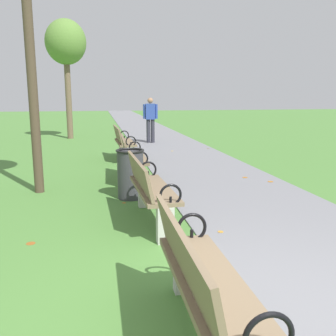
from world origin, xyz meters
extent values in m
plane|color=#4C7F38|center=(0.00, 0.00, 0.00)|extent=(80.00, 80.00, 0.00)
cube|color=slate|center=(1.26, 18.00, 0.01)|extent=(2.52, 44.00, 0.02)
cube|color=#7A664C|center=(-0.45, -0.05, 0.47)|extent=(0.45, 1.60, 0.05)
cube|color=#7A664C|center=(-0.64, -0.05, 0.70)|extent=(0.13, 1.60, 0.40)
cube|color=#B7B5AD|center=(-0.45, 0.69, 0.23)|extent=(0.20, 0.12, 0.45)
torus|color=black|center=(-0.39, 0.71, 0.59)|extent=(0.27, 0.03, 0.27)
cylinder|color=black|center=(-0.39, 0.71, 0.51)|extent=(0.03, 0.03, 0.12)
cube|color=#7A664C|center=(-0.45, 2.56, 0.47)|extent=(0.50, 1.62, 0.05)
cube|color=#7A664C|center=(-0.64, 2.55, 0.70)|extent=(0.18, 1.60, 0.40)
cube|color=#B7B5AD|center=(-0.42, 1.82, 0.23)|extent=(0.20, 0.13, 0.45)
cube|color=#B7B5AD|center=(-0.48, 3.30, 0.23)|extent=(0.20, 0.13, 0.45)
torus|color=black|center=(-0.36, 1.80, 0.59)|extent=(0.27, 0.04, 0.27)
cylinder|color=black|center=(-0.36, 1.80, 0.51)|extent=(0.03, 0.03, 0.12)
torus|color=black|center=(-0.42, 3.32, 0.59)|extent=(0.27, 0.04, 0.27)
cylinder|color=black|center=(-0.42, 3.32, 0.51)|extent=(0.03, 0.03, 0.12)
cube|color=#7A664C|center=(-0.45, 5.14, 0.47)|extent=(0.48, 1.61, 0.05)
cube|color=#7A664C|center=(-0.64, 5.14, 0.70)|extent=(0.16, 1.60, 0.40)
cube|color=#B7B5AD|center=(-0.47, 4.40, 0.23)|extent=(0.20, 0.12, 0.45)
cube|color=#B7B5AD|center=(-0.43, 5.88, 0.23)|extent=(0.20, 0.12, 0.45)
torus|color=black|center=(-0.41, 4.37, 0.59)|extent=(0.27, 0.04, 0.27)
cylinder|color=black|center=(-0.41, 4.37, 0.51)|extent=(0.03, 0.03, 0.12)
torus|color=black|center=(-0.37, 5.89, 0.59)|extent=(0.27, 0.04, 0.27)
cylinder|color=black|center=(-0.37, 5.89, 0.51)|extent=(0.03, 0.03, 0.12)
cube|color=#7A664C|center=(-0.45, 7.73, 0.47)|extent=(0.50, 1.61, 0.05)
cube|color=#7A664C|center=(-0.64, 7.72, 0.70)|extent=(0.18, 1.60, 0.40)
cube|color=#B7B5AD|center=(-0.42, 6.99, 0.23)|extent=(0.20, 0.13, 0.45)
cube|color=#B7B5AD|center=(-0.48, 8.47, 0.23)|extent=(0.20, 0.13, 0.45)
torus|color=black|center=(-0.36, 6.97, 0.59)|extent=(0.27, 0.04, 0.27)
cylinder|color=black|center=(-0.36, 6.97, 0.51)|extent=(0.03, 0.03, 0.12)
torus|color=black|center=(-0.42, 8.49, 0.59)|extent=(0.27, 0.04, 0.27)
cylinder|color=black|center=(-0.42, 8.49, 0.51)|extent=(0.03, 0.03, 0.12)
cylinder|color=#4C3D2D|center=(-2.25, 4.56, 1.93)|extent=(0.16, 0.16, 3.86)
cylinder|color=brown|center=(-2.27, 13.19, 1.60)|extent=(0.23, 0.23, 3.21)
ellipsoid|color=#5B8438|center=(-2.27, 13.19, 3.76)|extent=(1.57, 1.57, 1.73)
cylinder|color=#2D2D38|center=(0.64, 11.11, 0.45)|extent=(0.14, 0.14, 0.85)
cylinder|color=#2D2D38|center=(0.80, 11.09, 0.45)|extent=(0.14, 0.14, 0.85)
cube|color=#2D4799|center=(0.72, 11.10, 1.15)|extent=(0.36, 0.25, 0.56)
sphere|color=#9E7051|center=(0.72, 11.10, 1.54)|extent=(0.20, 0.20, 0.20)
cylinder|color=#2D4799|center=(0.50, 11.12, 1.15)|extent=(0.09, 0.09, 0.52)
cylinder|color=#2D4799|center=(0.94, 11.08, 1.15)|extent=(0.09, 0.09, 0.52)
cylinder|color=#38383D|center=(-0.65, 3.86, 0.40)|extent=(0.44, 0.44, 0.80)
torus|color=black|center=(-0.65, 3.86, 0.82)|extent=(0.48, 0.48, 0.04)
cylinder|color=#AD6B23|center=(2.21, 4.45, 0.02)|extent=(0.14, 0.14, 0.00)
cylinder|color=#BC842D|center=(0.33, 1.98, 0.02)|extent=(0.10, 0.10, 0.00)
cylinder|color=#93511E|center=(-2.00, 2.09, 0.00)|extent=(0.13, 0.13, 0.00)
cylinder|color=brown|center=(2.35, 9.22, 0.02)|extent=(0.10, 0.10, 0.00)
cylinder|color=#AD6B23|center=(-0.79, 3.58, 0.00)|extent=(0.09, 0.09, 0.00)
cylinder|color=gold|center=(1.08, 8.88, 0.02)|extent=(0.10, 0.10, 0.00)
cylinder|color=#AD6B23|center=(1.86, 4.91, 0.02)|extent=(0.11, 0.11, 0.00)
camera|label=1|loc=(-1.16, -2.27, 1.73)|focal=39.53mm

